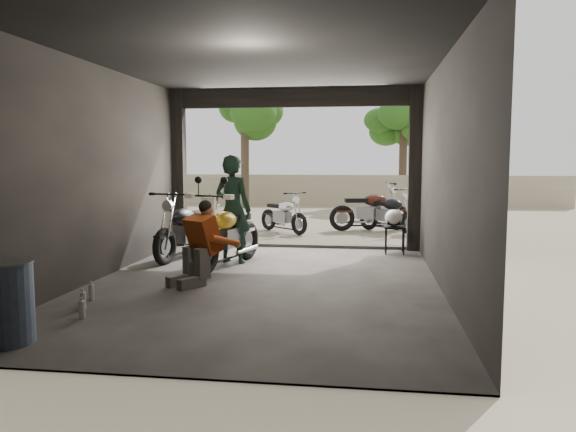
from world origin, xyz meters
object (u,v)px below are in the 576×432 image
(main_bike, at_px, (228,229))
(sign_post, at_px, (466,170))
(mechanic, at_px, (196,245))
(rider, at_px, (233,210))
(outside_bike_c, at_px, (389,210))
(oil_drum, at_px, (5,304))
(stool, at_px, (395,230))
(helmet, at_px, (394,218))
(outside_bike_b, at_px, (370,207))
(left_bike, at_px, (186,225))
(outside_bike_a, at_px, (283,212))

(main_bike, height_order, sign_post, sign_post)
(mechanic, bearing_deg, rider, 120.28)
(outside_bike_c, bearing_deg, rider, -169.52)
(rider, bearing_deg, oil_drum, 93.97)
(main_bike, bearing_deg, mechanic, -79.14)
(stool, height_order, oil_drum, oil_drum)
(outside_bike_c, bearing_deg, helmet, -138.18)
(rider, distance_m, sign_post, 4.59)
(outside_bike_b, distance_m, helmet, 3.54)
(rider, bearing_deg, outside_bike_b, -97.34)
(mechanic, xyz_separation_m, oil_drum, (-1.07, -2.74, -0.18))
(helmet, relative_size, oil_drum, 0.43)
(helmet, bearing_deg, rider, -140.72)
(sign_post, bearing_deg, left_bike, -161.59)
(outside_bike_c, height_order, mechanic, mechanic)
(left_bike, distance_m, outside_bike_c, 5.65)
(left_bike, relative_size, helmet, 5.19)
(outside_bike_c, bearing_deg, main_bike, -167.90)
(outside_bike_b, height_order, helmet, outside_bike_b)
(main_bike, bearing_deg, stool, 44.93)
(outside_bike_a, height_order, oil_drum, outside_bike_a)
(rider, height_order, oil_drum, rider)
(outside_bike_a, relative_size, outside_bike_b, 0.83)
(rider, bearing_deg, outside_bike_a, -74.81)
(outside_bike_a, xyz_separation_m, rider, (-0.25, -4.18, 0.43))
(left_bike, xyz_separation_m, oil_drum, (-0.22, -4.87, -0.21))
(outside_bike_b, height_order, stool, outside_bike_b)
(main_bike, xyz_separation_m, mechanic, (-0.10, -1.45, -0.05))
(rider, xyz_separation_m, sign_post, (4.17, 1.80, 0.66))
(stool, bearing_deg, outside_bike_b, 97.26)
(outside_bike_a, distance_m, rider, 4.21)
(outside_bike_b, height_order, sign_post, sign_post)
(left_bike, distance_m, mechanic, 2.29)
(outside_bike_c, bearing_deg, oil_drum, -161.54)
(outside_bike_b, relative_size, stool, 3.34)
(mechanic, bearing_deg, helmet, 80.90)
(main_bike, distance_m, left_bike, 1.17)
(outside_bike_c, distance_m, helmet, 3.20)
(outside_bike_b, xyz_separation_m, mechanic, (-2.48, -6.64, -0.02))
(mechanic, bearing_deg, oil_drum, -77.47)
(outside_bike_a, relative_size, rider, 0.80)
(outside_bike_a, relative_size, outside_bike_c, 0.91)
(outside_bike_b, xyz_separation_m, rider, (-2.37, -4.87, 0.33))
(outside_bike_b, bearing_deg, stool, 173.05)
(outside_bike_c, relative_size, helmet, 4.71)
(mechanic, bearing_deg, left_bike, 145.59)
(left_bike, relative_size, outside_bike_b, 1.01)
(outside_bike_b, relative_size, rider, 0.96)
(outside_bike_b, distance_m, sign_post, 3.69)
(outside_bike_b, relative_size, mechanic, 1.53)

